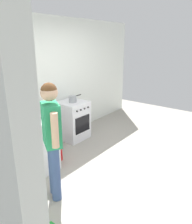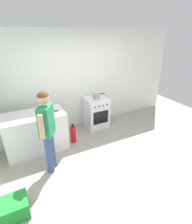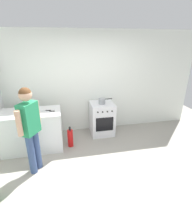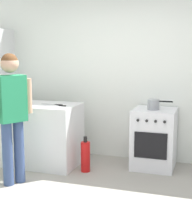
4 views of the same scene
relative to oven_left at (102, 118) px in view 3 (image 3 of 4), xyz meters
name	(u,v)px [view 3 (image 3 of 4)]	position (x,y,z in m)	size (l,w,h in m)	color
ground_plane	(103,175)	(-0.35, -1.58, -0.43)	(8.00, 8.00, 0.00)	gray
back_wall	(86,83)	(-0.35, 0.37, 0.87)	(6.00, 0.10, 2.60)	silver
counter_unit	(32,130)	(-1.70, -0.38, 0.02)	(1.30, 0.70, 0.90)	silver
oven_left	(102,118)	(0.00, 0.00, 0.00)	(0.59, 0.62, 0.85)	silver
pot	(102,101)	(-0.01, -0.04, 0.50)	(0.35, 0.17, 0.14)	gray
knife_bread	(47,111)	(-1.33, -0.42, 0.48)	(0.35, 0.09, 0.01)	silver
knife_carving	(44,111)	(-1.40, -0.38, 0.48)	(0.33, 0.04, 0.01)	silver
person	(30,124)	(-1.58, -1.17, 0.55)	(0.35, 0.50, 1.63)	#384C7A
fire_extinguisher	(70,138)	(-0.87, -0.48, -0.21)	(0.13, 0.13, 0.50)	red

